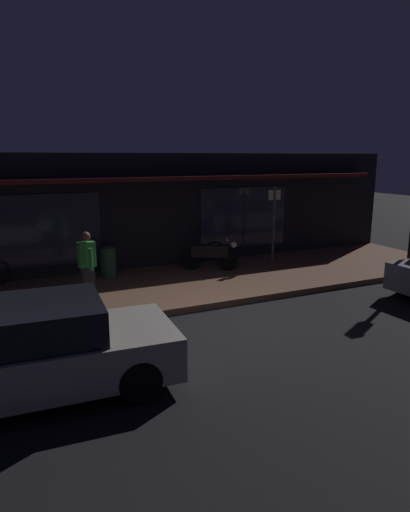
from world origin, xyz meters
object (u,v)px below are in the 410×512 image
object	(u,v)px
motorcycle	(211,254)
person_photographer	(87,265)
sign_post	(274,220)
parked_car_near	(34,350)
trash_bin	(108,261)

from	to	relation	value
motorcycle	person_photographer	xyz separation A→B (m)	(-3.91, -1.51, 0.38)
sign_post	parked_car_near	size ratio (longest dim) A/B	0.57
trash_bin	motorcycle	bearing A→B (deg)	-9.66
person_photographer	sign_post	xyz separation A→B (m)	(6.23, 1.67, 0.48)
motorcycle	parked_car_near	world-z (taller)	parked_car_near
motorcycle	trash_bin	world-z (taller)	motorcycle
sign_post	parked_car_near	distance (m)	9.36
motorcycle	trash_bin	bearing A→B (deg)	170.34
sign_post	trash_bin	world-z (taller)	sign_post
person_photographer	trash_bin	distance (m)	2.25
motorcycle	person_photographer	distance (m)	4.21
person_photographer	sign_post	world-z (taller)	sign_post
person_photographer	parked_car_near	world-z (taller)	person_photographer
sign_post	parked_car_near	xyz separation A→B (m)	(-7.68, -5.29, -0.81)
person_photographer	trash_bin	xyz separation A→B (m)	(0.93, 2.01, -0.41)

